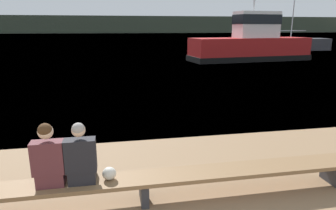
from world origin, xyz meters
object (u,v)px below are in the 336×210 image
Objects in this scene: shopping_bag at (109,173)px; tugboat_red at (251,45)px; person_left at (49,159)px; bench_main at (144,181)px; moored_sailboat at (293,44)px; person_right at (81,158)px.

shopping_bag is 22.56m from tugboat_red.
bench_main is at bearing -0.65° from person_left.
moored_sailboat is (10.18, 9.68, -0.54)m from tugboat_red.
person_left is 0.45m from person_right.
moored_sailboat is (22.59, 29.03, -0.14)m from person_left.
person_right is 4.51× the size of shopping_bag.
tugboat_red is at bearing 57.33° from person_left.
shopping_bag reaches higher than bench_main.
shopping_bag is 0.03× the size of moored_sailboat.
person_left reaches higher than bench_main.
shopping_bag is (0.85, -0.00, -0.31)m from person_left.
bench_main is at bearing -1.63° from shopping_bag.
person_right is at bearing 179.61° from shopping_bag.
tugboat_red is 1.26× the size of moored_sailboat.
person_left is at bearing 179.95° from shopping_bag.
person_left is at bearing -179.75° from person_right.
shopping_bag is at bearing 142.62° from tugboat_red.
person_right is (0.45, 0.00, -0.02)m from person_left.
person_left is 0.12× the size of moored_sailboat.
tugboat_red is at bearing 60.32° from bench_main.
person_left is at bearing 140.80° from tugboat_red.
bench_main is 35.97m from moored_sailboat.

